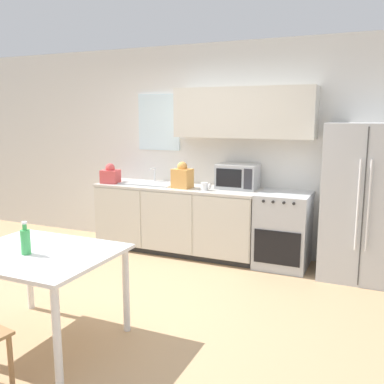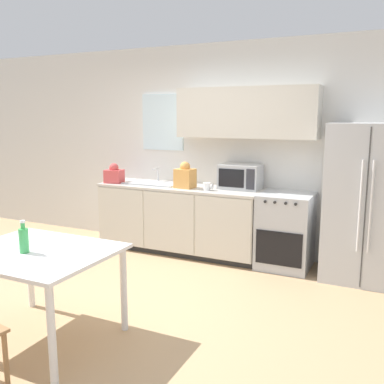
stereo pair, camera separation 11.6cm
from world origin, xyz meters
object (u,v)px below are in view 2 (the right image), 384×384
dining_table (37,262)px  drink_bottle (24,240)px  refrigerator (367,203)px  coffee_mug (207,186)px  oven_range (285,231)px  microwave (240,177)px

dining_table → drink_bottle: bearing=-116.2°
dining_table → drink_bottle: 0.22m
refrigerator → coffee_mug: refrigerator is taller
dining_table → drink_bottle: (-0.04, -0.08, 0.20)m
oven_range → drink_bottle: bearing=-118.7°
microwave → coffee_mug: bearing=-140.8°
refrigerator → microwave: refrigerator is taller
microwave → coffee_mug: microwave is taller
microwave → drink_bottle: size_ratio=1.98×
oven_range → coffee_mug: 1.07m
oven_range → drink_bottle: size_ratio=3.49×
oven_range → coffee_mug: coffee_mug is taller
oven_range → refrigerator: size_ratio=0.52×
coffee_mug → refrigerator: bearing=4.2°
drink_bottle → dining_table: bearing=63.8°
refrigerator → microwave: 1.51m
coffee_mug → drink_bottle: (-0.48, -2.45, -0.08)m
dining_table → drink_bottle: size_ratio=4.61×
dining_table → drink_bottle: drink_bottle is taller
microwave → drink_bottle: 2.84m
coffee_mug → drink_bottle: bearing=-101.1°
oven_range → microwave: (-0.61, 0.11, 0.59)m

